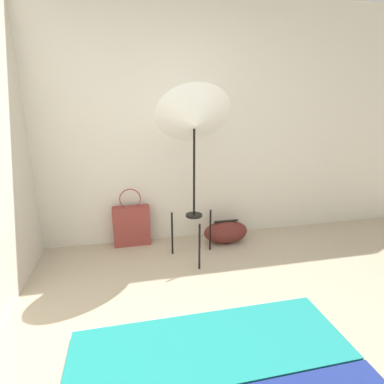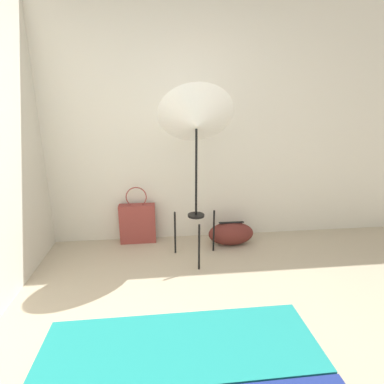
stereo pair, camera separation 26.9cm
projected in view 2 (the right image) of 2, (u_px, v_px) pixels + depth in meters
wall_back at (174, 125)px, 3.23m from camera, size 8.00×0.05×2.60m
photo_umbrella at (196, 122)px, 2.71m from camera, size 0.71×0.58×1.70m
tote_bag at (138, 223)px, 3.38m from camera, size 0.40×0.12×0.65m
duffel_bag at (231, 233)px, 3.35m from camera, size 0.51×0.26×0.27m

